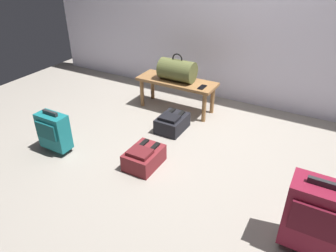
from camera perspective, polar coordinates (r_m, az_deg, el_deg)
The scene contains 8 objects.
ground_plane at distance 3.12m, azimuth 3.20°, elevation -6.08°, with size 6.60×6.60×0.00m, color gray.
bench at distance 3.92m, azimuth 1.59°, elevation 7.59°, with size 1.00×0.36×0.40m.
duffel_bag_olive at distance 3.85m, azimuth 1.69°, elevation 10.23°, with size 0.44×0.26×0.34m.
cell_phone at distance 3.70m, azimuth 6.29°, elevation 7.11°, with size 0.07×0.14×0.01m.
suitcase_upright_burgundy at distance 2.33m, azimuth 25.41°, elevation -14.65°, with size 0.38×0.26×0.59m.
suitcase_small_teal at distance 3.31m, azimuth -20.28°, elevation -0.88°, with size 0.32×0.18×0.46m.
backpack_maroon at distance 2.99m, azimuth -4.43°, elevation -5.74°, with size 0.28×0.38×0.21m.
backpack_dark at distance 3.55m, azimuth 0.77°, elevation 0.63°, with size 0.28×0.38×0.21m.
Camera 1 is at (1.08, -2.28, 1.84)m, focal length 33.20 mm.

